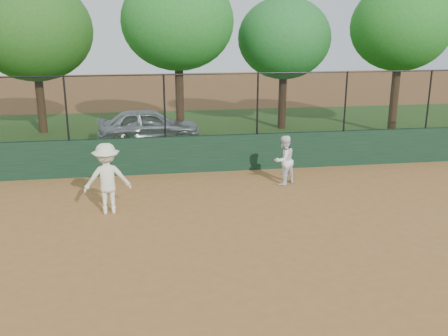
{
  "coord_description": "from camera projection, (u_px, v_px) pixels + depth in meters",
  "views": [
    {
      "loc": [
        -1.08,
        -9.73,
        4.71
      ],
      "look_at": [
        0.8,
        2.2,
        1.2
      ],
      "focal_mm": 40.0,
      "sensor_mm": 36.0,
      "label": 1
    }
  ],
  "objects": [
    {
      "name": "tree_3",
      "position": [
        284.0,
        39.0,
        22.14
      ],
      "size": [
        4.17,
        3.79,
        5.87
      ],
      "color": "#3D2514",
      "rests_on": "ground"
    },
    {
      "name": "parked_car",
      "position": [
        149.0,
        125.0,
        20.33
      ],
      "size": [
        4.19,
        1.83,
        1.4
      ],
      "primitive_type": "imported",
      "rotation": [
        0.0,
        0.0,
        1.61
      ],
      "color": "silver",
      "rests_on": "ground"
    },
    {
      "name": "fence_assembly",
      "position": [
        179.0,
        105.0,
        15.77
      ],
      "size": [
        26.0,
        0.06,
        2.0
      ],
      "color": "black",
      "rests_on": "back_wall"
    },
    {
      "name": "ground",
      "position": [
        203.0,
        251.0,
        10.7
      ],
      "size": [
        80.0,
        80.0,
        0.0
      ],
      "primitive_type": "plane",
      "color": "#9F6633",
      "rests_on": "ground"
    },
    {
      "name": "grass_strip",
      "position": [
        172.0,
        134.0,
        22.09
      ],
      "size": [
        36.0,
        12.0,
        0.01
      ],
      "primitive_type": "cube",
      "color": "#275119",
      "rests_on": "ground"
    },
    {
      "name": "tree_1",
      "position": [
        33.0,
        30.0,
        21.14
      ],
      "size": [
        4.97,
        4.52,
        6.57
      ],
      "color": "#482F19",
      "rests_on": "ground"
    },
    {
      "name": "tree_4",
      "position": [
        401.0,
        27.0,
        20.93
      ],
      "size": [
        4.28,
        3.89,
        6.42
      ],
      "color": "#483019",
      "rests_on": "ground"
    },
    {
      "name": "back_wall",
      "position": [
        182.0,
        155.0,
        16.23
      ],
      "size": [
        26.0,
        0.2,
        1.2
      ],
      "primitive_type": "cube",
      "color": "#193722",
      "rests_on": "ground"
    },
    {
      "name": "player_second",
      "position": [
        284.0,
        160.0,
        14.99
      ],
      "size": [
        0.92,
        0.86,
        1.51
      ],
      "primitive_type": "imported",
      "rotation": [
        0.0,
        0.0,
        3.67
      ],
      "color": "white",
      "rests_on": "ground"
    },
    {
      "name": "player_main",
      "position": [
        107.0,
        179.0,
        12.66
      ],
      "size": [
        1.26,
        0.82,
        2.07
      ],
      "color": "white",
      "rests_on": "ground"
    },
    {
      "name": "tree_2",
      "position": [
        178.0,
        22.0,
        20.12
      ],
      "size": [
        4.57,
        4.15,
        6.76
      ],
      "color": "#442D18",
      "rests_on": "ground"
    }
  ]
}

